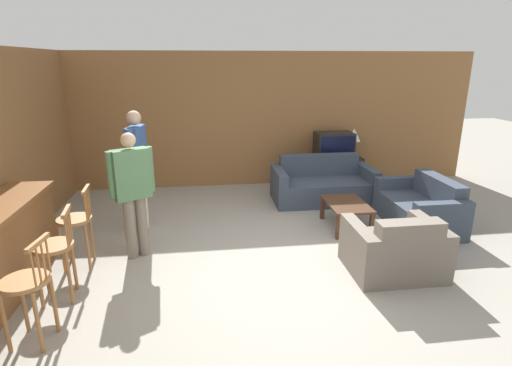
% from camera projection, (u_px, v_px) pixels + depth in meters
% --- Properties ---
extents(ground_plane, '(24.00, 24.00, 0.00)m').
position_uv_depth(ground_plane, '(272.00, 272.00, 4.76)').
color(ground_plane, gray).
extents(wall_back, '(9.40, 0.08, 2.60)m').
position_uv_depth(wall_back, '(242.00, 120.00, 7.83)').
color(wall_back, olive).
rests_on(wall_back, ground_plane).
extents(wall_left, '(0.08, 8.64, 2.60)m').
position_uv_depth(wall_left, '(10.00, 150.00, 5.22)').
color(wall_left, olive).
rests_on(wall_left, ground_plane).
extents(bar_chair_near, '(0.45, 0.45, 0.99)m').
position_uv_depth(bar_chair_near, '(28.00, 288.00, 3.43)').
color(bar_chair_near, '#996638').
rests_on(bar_chair_near, ground_plane).
extents(bar_chair_mid, '(0.45, 0.45, 0.99)m').
position_uv_depth(bar_chair_mid, '(55.00, 252.00, 4.08)').
color(bar_chair_mid, '#996638').
rests_on(bar_chair_mid, ground_plane).
extents(bar_chair_far, '(0.43, 0.43, 0.99)m').
position_uv_depth(bar_chair_far, '(76.00, 225.00, 4.77)').
color(bar_chair_far, '#996638').
rests_on(bar_chair_far, ground_plane).
extents(couch_far, '(1.77, 0.89, 0.78)m').
position_uv_depth(couch_far, '(322.00, 185.00, 7.16)').
color(couch_far, '#384251').
rests_on(couch_far, ground_plane).
extents(armchair_near, '(1.05, 0.85, 0.76)m').
position_uv_depth(armchair_near, '(395.00, 251.00, 4.69)').
color(armchair_near, '#70665B').
rests_on(armchair_near, ground_plane).
extents(loveseat_right, '(0.82, 1.41, 0.75)m').
position_uv_depth(loveseat_right, '(421.00, 208.00, 6.06)').
color(loveseat_right, '#384251').
rests_on(loveseat_right, ground_plane).
extents(coffee_table, '(0.57, 0.85, 0.39)m').
position_uv_depth(coffee_table, '(346.00, 207.00, 5.95)').
color(coffee_table, '#472D1E').
rests_on(coffee_table, ground_plane).
extents(tv_unit, '(1.08, 0.54, 0.61)m').
position_uv_depth(tv_unit, '(332.00, 172.00, 7.95)').
color(tv_unit, '#2D2319').
rests_on(tv_unit, ground_plane).
extents(tv, '(0.72, 0.47, 0.48)m').
position_uv_depth(tv, '(334.00, 145.00, 7.79)').
color(tv, black).
rests_on(tv, tv_unit).
extents(table_lamp, '(0.26, 0.26, 0.55)m').
position_uv_depth(table_lamp, '(354.00, 136.00, 7.79)').
color(table_lamp, brown).
rests_on(table_lamp, tv_unit).
extents(person_by_window, '(0.24, 0.54, 1.77)m').
position_uv_depth(person_by_window, '(138.00, 164.00, 5.67)').
color(person_by_window, silver).
rests_on(person_by_window, ground_plane).
extents(person_by_counter, '(0.51, 0.36, 1.61)m').
position_uv_depth(person_by_counter, '(133.00, 189.00, 4.91)').
color(person_by_counter, '#756B5B').
rests_on(person_by_counter, ground_plane).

